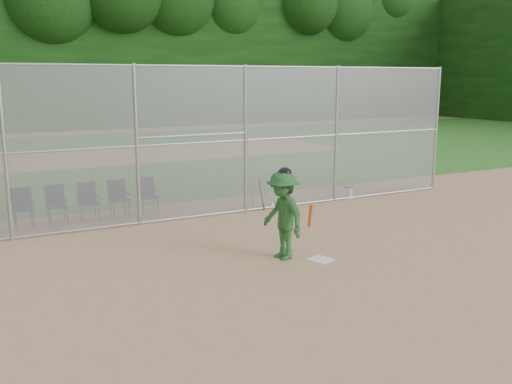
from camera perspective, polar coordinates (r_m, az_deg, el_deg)
name	(u,v)px	position (r m, az deg, el deg)	size (l,w,h in m)	color
ground	(316,270)	(11.19, 6.06, -7.78)	(100.00, 100.00, 0.00)	tan
grass_strip	(101,157)	(27.64, -15.24, 3.38)	(100.00, 100.00, 0.00)	#26621D
dirt_patch_far	(101,157)	(27.64, -15.24, 3.39)	(24.00, 24.00, 0.00)	tan
backstop_fence	(211,139)	(15.06, -4.47, 5.28)	(16.09, 0.09, 4.00)	gray
treeline	(85,38)	(29.41, -16.71, 14.50)	(81.00, 60.00, 11.00)	black
home_plate	(320,259)	(11.79, 6.42, -6.72)	(0.44, 0.44, 0.02)	silver
batter_at_plate	(283,215)	(11.59, 2.70, -2.31)	(0.98, 1.32, 1.90)	#205222
water_cooler	(348,192)	(17.79, 9.23, 0.00)	(0.30, 0.30, 0.38)	white
spare_bats	(261,195)	(16.10, 0.55, -0.27)	(0.66, 0.37, 0.83)	#D84C14
chair_2	(23,208)	(15.29, -22.27, -1.48)	(0.54, 0.52, 0.96)	#0F1637
chair_3	(57,205)	(15.38, -19.31, -1.20)	(0.54, 0.52, 0.96)	#0F1637
chair_4	(89,201)	(15.51, -16.39, -0.92)	(0.54, 0.52, 0.96)	#0F1637
chair_5	(119,199)	(15.68, -13.53, -0.64)	(0.54, 0.52, 0.96)	#0F1637
chair_6	(148,196)	(15.89, -10.74, -0.36)	(0.54, 0.52, 0.96)	#0F1637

